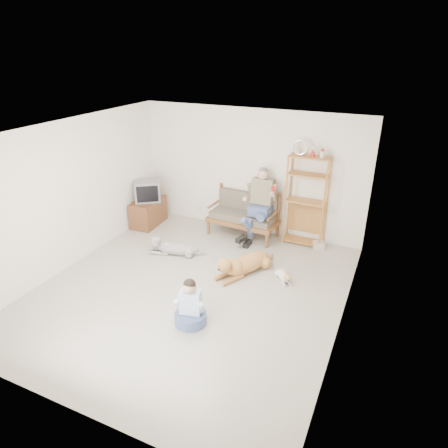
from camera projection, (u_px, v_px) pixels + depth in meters
The scene contains 17 objects.
floor at pixel (191, 290), 6.90m from camera, with size 5.50×5.50×0.00m, color beige.
ceiling at pixel (185, 133), 5.78m from camera, with size 5.50×5.50×0.00m, color white.
wall_back at pixel (250, 172), 8.62m from camera, with size 5.00×5.00×0.00m, color white.
wall_front at pixel (56, 317), 4.06m from camera, with size 5.00×5.00×0.00m, color white.
wall_left at pixel (68, 196), 7.28m from camera, with size 5.50×5.50×0.00m, color white.
wall_right at pixel (350, 249), 5.40m from camera, with size 5.50×5.50×0.00m, color white.
loveseat at pixel (244, 214), 8.72m from camera, with size 1.54×0.80×0.95m.
man at pixel (257, 210), 8.31m from camera, with size 0.60×0.86×1.39m.
etagere at pixel (306, 200), 8.12m from camera, with size 0.84×0.37×2.20m.
book_stack at pixel (319, 245), 8.26m from camera, with size 0.23×0.17×0.14m, color silver.
tv_stand at pixel (148, 212), 9.28m from camera, with size 0.55×0.93×0.60m.
crt_tv at pixel (147, 191), 9.04m from camera, with size 0.71×0.69×0.47m.
wall_outlet at pixel (200, 208), 9.51m from camera, with size 0.12×0.02×0.08m, color silver.
golden_retriever at pixel (243, 264), 7.33m from camera, with size 0.79×1.39×0.45m.
shaggy_dog at pixel (173, 247), 8.01m from camera, with size 1.17×0.50×0.36m.
terrier at pixel (284, 276), 7.11m from camera, with size 0.41×0.49×0.22m.
child at pixel (190, 308), 5.98m from camera, with size 0.49×0.49×0.77m.
Camera 1 is at (2.93, -5.05, 3.90)m, focal length 32.00 mm.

